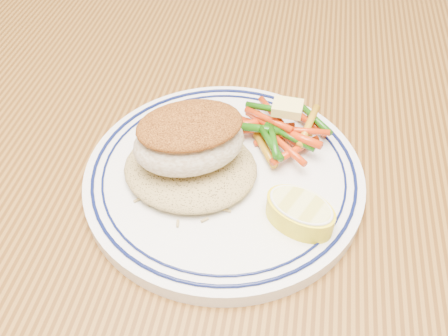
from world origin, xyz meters
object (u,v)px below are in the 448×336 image
at_px(plate, 224,176).
at_px(rice_pilaf, 190,165).
at_px(dining_table, 252,212).
at_px(vegetable_pile, 280,130).
at_px(lemon_wedge, 300,212).
at_px(fish_fillet, 189,138).

xyz_separation_m(plate, rice_pilaf, (-0.03, -0.01, 0.02)).
bearing_deg(dining_table, rice_pilaf, -134.38).
distance_m(dining_table, rice_pilaf, 0.15).
height_order(vegetable_pile, lemon_wedge, vegetable_pile).
bearing_deg(plate, rice_pilaf, -164.40).
bearing_deg(rice_pilaf, vegetable_pile, 38.68).
xyz_separation_m(fish_fillet, lemon_wedge, (0.10, -0.04, -0.03)).
bearing_deg(vegetable_pile, dining_table, -167.28).
xyz_separation_m(dining_table, rice_pilaf, (-0.05, -0.05, 0.12)).
distance_m(dining_table, fish_fillet, 0.17).
xyz_separation_m(dining_table, plate, (-0.02, -0.05, 0.11)).
bearing_deg(plate, vegetable_pile, 48.69).
relative_size(dining_table, vegetable_pile, 14.63).
bearing_deg(fish_fillet, dining_table, 43.55).
distance_m(fish_fillet, vegetable_pile, 0.10).
distance_m(dining_table, plate, 0.12).
distance_m(fish_fillet, lemon_wedge, 0.11).
bearing_deg(dining_table, vegetable_pile, 12.72).
height_order(fish_fillet, vegetable_pile, fish_fillet).
bearing_deg(fish_fillet, vegetable_pile, 36.86).
relative_size(rice_pilaf, vegetable_pile, 1.18).
height_order(dining_table, fish_fillet, fish_fillet).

